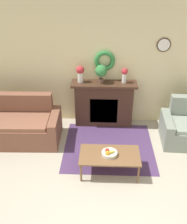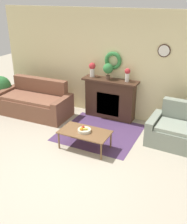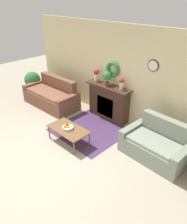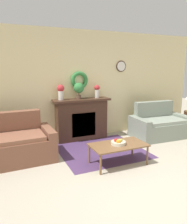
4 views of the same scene
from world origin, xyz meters
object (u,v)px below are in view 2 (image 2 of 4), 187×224
object	(u,v)px
fireplace	(110,98)
loveseat_right	(184,132)
fruit_bowl	(84,130)
vase_on_mantel_right	(127,74)
couch_left	(35,103)
coffee_table	(85,133)
potted_plant_on_mantel	(108,69)
vase_on_mantel_left	(92,69)
potted_plant_floor_by_couch	(1,87)

from	to	relation	value
fireplace	loveseat_right	bearing A→B (deg)	-17.40
fruit_bowl	vase_on_mantel_right	world-z (taller)	vase_on_mantel_right
couch_left	coffee_table	bearing A→B (deg)	-26.99
fireplace	potted_plant_on_mantel	world-z (taller)	potted_plant_on_mantel
coffee_table	potted_plant_on_mantel	size ratio (longest dim) A/B	2.64
fireplace	vase_on_mantel_right	bearing A→B (deg)	0.75
potted_plant_on_mantel	couch_left	bearing A→B (deg)	-159.74
couch_left	loveseat_right	world-z (taller)	couch_left
fireplace	vase_on_mantel_right	distance (m)	0.82
couch_left	vase_on_mantel_right	bearing A→B (deg)	15.19
vase_on_mantel_left	fruit_bowl	bearing A→B (deg)	-69.63
coffee_table	vase_on_mantel_right	distance (m)	1.89
fireplace	coffee_table	bearing A→B (deg)	-86.07
fireplace	potted_plant_floor_by_couch	size ratio (longest dim) A/B	1.60
fireplace	loveseat_right	xyz separation A→B (m)	(1.96, -0.61, -0.22)
fireplace	loveseat_right	world-z (taller)	fireplace
couch_left	vase_on_mantel_left	distance (m)	1.80
loveseat_right	potted_plant_floor_by_couch	distance (m)	5.06
fireplace	couch_left	bearing A→B (deg)	-160.04
coffee_table	vase_on_mantel_left	xyz separation A→B (m)	(-0.63, 1.65, 0.89)
coffee_table	fruit_bowl	distance (m)	0.08
couch_left	potted_plant_on_mantel	world-z (taller)	potted_plant_on_mantel
potted_plant_floor_by_couch	fruit_bowl	bearing A→B (deg)	-17.73
vase_on_mantel_left	potted_plant_on_mantel	xyz separation A→B (m)	(0.45, -0.02, 0.05)
vase_on_mantel_left	potted_plant_floor_by_couch	distance (m)	2.74
loveseat_right	vase_on_mantel_right	size ratio (longest dim) A/B	4.63
vase_on_mantel_right	potted_plant_floor_by_couch	xyz separation A→B (m)	(-3.51, -0.64, -0.67)
coffee_table	fruit_bowl	world-z (taller)	fruit_bowl
fireplace	coffee_table	size ratio (longest dim) A/B	1.35
couch_left	potted_plant_floor_by_couch	size ratio (longest dim) A/B	2.23
fireplace	potted_plant_floor_by_couch	distance (m)	3.15
couch_left	vase_on_mantel_right	size ratio (longest dim) A/B	6.03
potted_plant_on_mantel	fruit_bowl	bearing A→B (deg)	-84.03
vase_on_mantel_right	potted_plant_on_mantel	size ratio (longest dim) A/B	0.82
fruit_bowl	loveseat_right	bearing A→B (deg)	29.31
loveseat_right	vase_on_mantel_left	xyz separation A→B (m)	(-2.48, 0.62, 0.95)
coffee_table	vase_on_mantel_right	world-z (taller)	vase_on_mantel_right
fruit_bowl	vase_on_mantel_right	xyz separation A→B (m)	(0.32, 1.66, 0.80)
fruit_bowl	potted_plant_on_mantel	size ratio (longest dim) A/B	0.69
potted_plant_floor_by_couch	fireplace	bearing A→B (deg)	11.69
vase_on_mantel_left	potted_plant_floor_by_couch	world-z (taller)	vase_on_mantel_left
couch_left	potted_plant_floor_by_couch	xyz separation A→B (m)	(-1.19, 0.05, 0.24)
potted_plant_on_mantel	fireplace	bearing A→B (deg)	11.72
fruit_bowl	vase_on_mantel_left	world-z (taller)	vase_on_mantel_left
fruit_bowl	potted_plant_floor_by_couch	bearing A→B (deg)	162.27
vase_on_mantel_right	potted_plant_on_mantel	bearing A→B (deg)	-177.69
loveseat_right	coffee_table	size ratio (longest dim) A/B	1.44
vase_on_mantel_left	vase_on_mantel_right	distance (m)	0.94
vase_on_mantel_right	loveseat_right	bearing A→B (deg)	-22.00
fireplace	fruit_bowl	distance (m)	1.66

